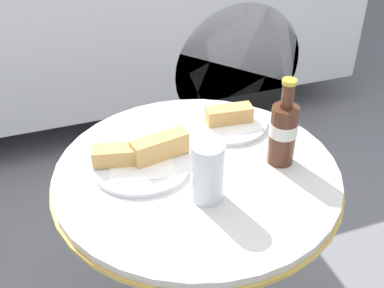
{
  "coord_description": "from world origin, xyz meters",
  "views": [
    {
      "loc": [
        -0.32,
        -0.85,
        1.47
      ],
      "look_at": [
        0.0,
        0.03,
        0.82
      ],
      "focal_mm": 45.0,
      "sensor_mm": 36.0,
      "label": 1
    }
  ],
  "objects_px": {
    "bistro_table": "(196,233)",
    "drinking_glass": "(207,174)",
    "cola_bottle_left": "(283,131)",
    "lunch_plate_far": "(142,158)",
    "lunch_plate_near": "(228,120)"
  },
  "relations": [
    {
      "from": "bistro_table",
      "to": "drinking_glass",
      "type": "xyz_separation_m",
      "value": [
        -0.01,
        -0.1,
        0.28
      ]
    },
    {
      "from": "cola_bottle_left",
      "to": "drinking_glass",
      "type": "distance_m",
      "value": 0.23
    },
    {
      "from": "bistro_table",
      "to": "cola_bottle_left",
      "type": "distance_m",
      "value": 0.36
    },
    {
      "from": "bistro_table",
      "to": "lunch_plate_far",
      "type": "relative_size",
      "value": 3.17
    },
    {
      "from": "cola_bottle_left",
      "to": "drinking_glass",
      "type": "relative_size",
      "value": 1.58
    },
    {
      "from": "lunch_plate_near",
      "to": "bistro_table",
      "type": "bearing_deg",
      "value": -133.44
    },
    {
      "from": "bistro_table",
      "to": "cola_bottle_left",
      "type": "xyz_separation_m",
      "value": [
        0.2,
        -0.04,
        0.3
      ]
    },
    {
      "from": "lunch_plate_far",
      "to": "drinking_glass",
      "type": "bearing_deg",
      "value": -57.43
    },
    {
      "from": "cola_bottle_left",
      "to": "lunch_plate_near",
      "type": "distance_m",
      "value": 0.21
    },
    {
      "from": "lunch_plate_far",
      "to": "lunch_plate_near",
      "type": "bearing_deg",
      "value": 19.7
    },
    {
      "from": "drinking_glass",
      "to": "lunch_plate_far",
      "type": "bearing_deg",
      "value": 122.57
    },
    {
      "from": "cola_bottle_left",
      "to": "lunch_plate_near",
      "type": "relative_size",
      "value": 1.04
    },
    {
      "from": "drinking_glass",
      "to": "lunch_plate_near",
      "type": "distance_m",
      "value": 0.31
    },
    {
      "from": "lunch_plate_near",
      "to": "lunch_plate_far",
      "type": "height_order",
      "value": "lunch_plate_far"
    },
    {
      "from": "cola_bottle_left",
      "to": "lunch_plate_far",
      "type": "xyz_separation_m",
      "value": [
        -0.32,
        0.1,
        -0.07
      ]
    }
  ]
}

